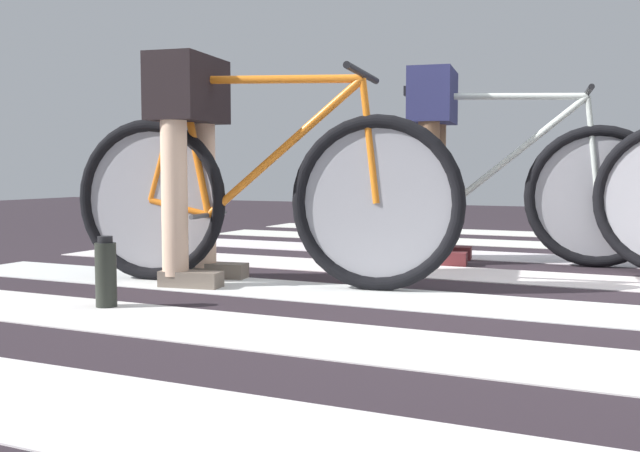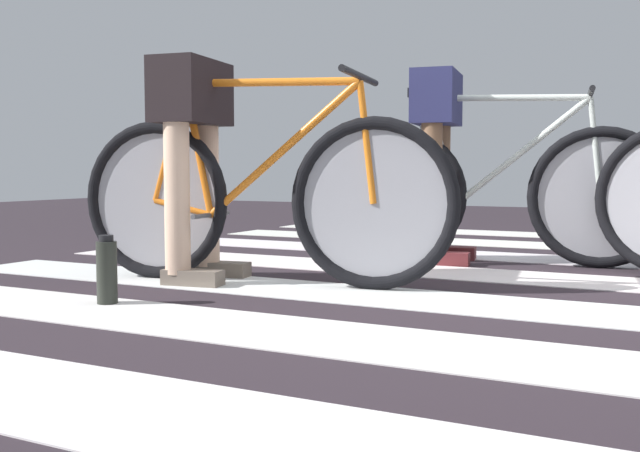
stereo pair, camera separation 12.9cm
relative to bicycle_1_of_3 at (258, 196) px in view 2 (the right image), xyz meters
The scene contains 7 objects.
ground 1.26m from the bicycle_1_of_3, 10.78° to the left, with size 18.00×14.00×0.02m.
crosswalk_markings 1.14m from the bicycle_1_of_3, ahead, with size 5.33×6.53×0.00m.
bicycle_1_of_3 is the anchor object (origin of this frame).
cyclist_1_of_3 0.40m from the bicycle_1_of_3, behind, with size 0.37×0.44×0.98m.
bicycle_3_of_3 1.37m from the bicycle_1_of_3, 56.66° to the left, with size 1.72×0.53×0.93m.
cyclist_3_of_3 1.22m from the bicycle_1_of_3, 67.88° to the left, with size 0.37×0.44×1.02m.
water_bottle 0.76m from the bicycle_1_of_3, 109.80° to the right, with size 0.08×0.08×0.26m.
Camera 2 is at (0.51, -2.94, 0.52)m, focal length 41.42 mm.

